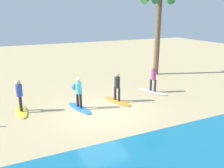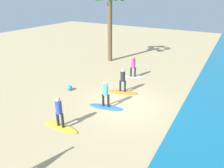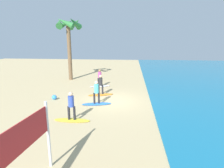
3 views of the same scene
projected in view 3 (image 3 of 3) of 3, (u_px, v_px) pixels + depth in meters
ground_plane at (111, 101)px, 14.06m from camera, size 60.00×60.00×0.00m
surfboard_white at (100, 86)px, 18.35m from camera, size 1.33×2.15×0.09m
surfer_white at (100, 76)px, 18.12m from camera, size 0.32×0.43×1.64m
surfboard_orange at (101, 95)px, 15.52m from camera, size 1.19×2.17×0.09m
surfer_orange at (101, 83)px, 15.29m from camera, size 0.32×0.44×1.64m
surfboard_blue at (97, 104)px, 13.28m from camera, size 1.04×2.17×0.09m
surfer_blue at (96, 91)px, 13.05m from camera, size 0.32×0.45×1.64m
surfboard_yellow at (72, 120)px, 10.59m from camera, size 0.58×2.11×0.09m
surfer_yellow at (71, 104)px, 10.36m from camera, size 0.32×0.46×1.64m
palm_tree at (68, 30)px, 20.36m from camera, size 2.88×3.03×7.01m
beach_ball at (54, 97)px, 14.33m from camera, size 0.38×0.38×0.38m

